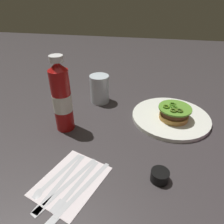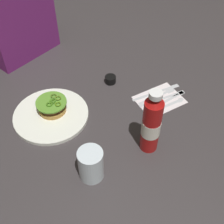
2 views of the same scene
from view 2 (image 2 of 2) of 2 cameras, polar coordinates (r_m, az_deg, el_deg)
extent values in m
plane|color=#363133|center=(1.13, -0.09, -0.04)|extent=(3.00, 3.00, 0.00)
cylinder|color=white|center=(1.13, -11.74, -0.57)|extent=(0.28, 0.28, 0.01)
cylinder|color=#BC883E|center=(1.13, -11.49, 0.64)|extent=(0.10, 0.10, 0.02)
cylinder|color=#512D19|center=(1.12, -11.61, 1.24)|extent=(0.09, 0.09, 0.02)
cylinder|color=red|center=(1.11, -11.69, 1.64)|extent=(0.09, 0.09, 0.01)
cylinder|color=#58902C|center=(1.11, -11.74, 1.85)|extent=(0.12, 0.12, 0.01)
torus|color=#417719|center=(1.09, -12.09, 1.50)|extent=(0.02, 0.02, 0.01)
torus|color=#407917|center=(1.10, -11.55, 1.99)|extent=(0.02, 0.02, 0.01)
torus|color=#447A20|center=(1.11, -11.35, 2.29)|extent=(0.02, 0.02, 0.01)
torus|color=#4A6B1D|center=(1.12, -11.27, 3.08)|extent=(0.02, 0.02, 0.01)
torus|color=#507C16|center=(1.09, -10.46, 1.54)|extent=(0.02, 0.02, 0.01)
torus|color=#54751D|center=(1.11, -10.44, 2.70)|extent=(0.02, 0.02, 0.01)
cylinder|color=#AC1312|center=(0.95, 7.59, -2.80)|extent=(0.06, 0.06, 0.21)
cone|color=#AC1312|center=(0.87, 8.35, 2.29)|extent=(0.05, 0.05, 0.03)
cylinder|color=white|center=(0.85, 8.51, 3.34)|extent=(0.04, 0.04, 0.02)
cylinder|color=white|center=(0.96, 7.57, -2.99)|extent=(0.06, 0.06, 0.06)
cylinder|color=silver|center=(0.92, -4.11, -10.10)|extent=(0.08, 0.08, 0.12)
cylinder|color=black|center=(1.25, -0.31, 6.34)|extent=(0.05, 0.05, 0.03)
cube|color=white|center=(1.19, 9.21, 2.39)|extent=(0.22, 0.19, 0.00)
cube|color=silver|center=(1.17, 10.43, 1.26)|extent=(0.16, 0.07, 0.00)
ellipsoid|color=silver|center=(1.20, 13.14, 2.37)|extent=(0.04, 0.03, 0.00)
cube|color=silver|center=(1.18, 9.83, 1.88)|extent=(0.17, 0.06, 0.00)
cube|color=silver|center=(1.22, 12.34, 3.21)|extent=(0.08, 0.04, 0.00)
cube|color=silver|center=(1.19, 9.23, 2.50)|extent=(0.17, 0.09, 0.00)
cube|color=silver|center=(1.22, 12.29, 3.51)|extent=(0.08, 0.05, 0.00)
cube|color=silver|center=(1.20, 8.64, 3.11)|extent=(0.17, 0.07, 0.00)
cube|color=silver|center=(1.24, 11.29, 4.24)|extent=(0.04, 0.03, 0.00)
cube|color=silver|center=(1.21, 8.06, 3.70)|extent=(0.18, 0.09, 0.00)
cube|color=silver|center=(1.25, 11.26, 4.76)|extent=(0.08, 0.05, 0.00)
cube|color=#71216C|center=(1.40, -18.17, 17.09)|extent=(0.31, 0.16, 0.36)
camera|label=1|loc=(1.29, 13.95, 27.82)|focal=33.02mm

